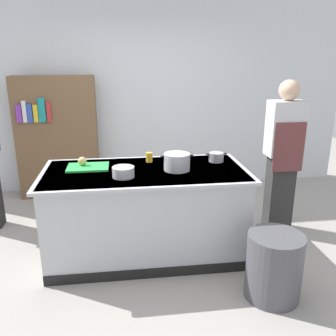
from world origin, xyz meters
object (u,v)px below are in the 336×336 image
object	(u,v)px
stock_pot	(177,162)
bookshelf	(57,138)
juice_cup	(149,157)
sauce_pan	(216,157)
person_chef	(283,154)
mixing_bowl	(123,172)
trash_bin	(274,266)
onion	(82,161)

from	to	relation	value
stock_pot	bookshelf	distance (m)	2.32
juice_cup	stock_pot	bearing A→B (deg)	-51.84
sauce_pan	bookshelf	distance (m)	2.46
stock_pot	juice_cup	world-z (taller)	stock_pot
stock_pot	person_chef	bearing A→B (deg)	16.52
stock_pot	juice_cup	distance (m)	0.39
mixing_bowl	juice_cup	bearing A→B (deg)	58.64
sauce_pan	trash_bin	bearing A→B (deg)	-76.77
onion	sauce_pan	world-z (taller)	onion
trash_bin	sauce_pan	bearing A→B (deg)	103.23
sauce_pan	trash_bin	size ratio (longest dim) A/B	0.38
mixing_bowl	bookshelf	world-z (taller)	bookshelf
sauce_pan	trash_bin	world-z (taller)	sauce_pan
onion	sauce_pan	distance (m)	1.36
onion	stock_pot	size ratio (longest dim) A/B	0.27
person_chef	onion	bearing A→B (deg)	111.88
mixing_bowl	person_chef	xyz separation A→B (m)	(1.77, 0.51, -0.03)
sauce_pan	mixing_bowl	size ratio (longest dim) A/B	1.08
onion	stock_pot	xyz separation A→B (m)	(0.91, -0.21, 0.02)
mixing_bowl	bookshelf	xyz separation A→B (m)	(-0.90, 1.97, -0.10)
mixing_bowl	trash_bin	bearing A→B (deg)	-28.82
stock_pot	onion	bearing A→B (deg)	166.99
mixing_bowl	trash_bin	world-z (taller)	mixing_bowl
sauce_pan	juice_cup	size ratio (longest dim) A/B	2.18
stock_pot	person_chef	xyz separation A→B (m)	(1.25, 0.37, -0.07)
juice_cup	person_chef	bearing A→B (deg)	2.41
onion	bookshelf	bearing A→B (deg)	107.19
onion	juice_cup	world-z (taller)	onion
trash_bin	person_chef	distance (m)	1.45
juice_cup	bookshelf	world-z (taller)	bookshelf
onion	mixing_bowl	world-z (taller)	onion
trash_bin	bookshelf	bearing A→B (deg)	128.68
person_chef	bookshelf	size ratio (longest dim) A/B	1.01
sauce_pan	juice_cup	distance (m)	0.70
stock_pot	bookshelf	xyz separation A→B (m)	(-1.41, 1.83, -0.13)
sauce_pan	trash_bin	distance (m)	1.26
stock_pot	mixing_bowl	xyz separation A→B (m)	(-0.52, -0.14, -0.03)
trash_bin	onion	bearing A→B (deg)	147.69
onion	trash_bin	bearing A→B (deg)	-32.31
stock_pot	person_chef	size ratio (longest dim) A/B	0.18
mixing_bowl	trash_bin	distance (m)	1.53
onion	person_chef	world-z (taller)	person_chef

